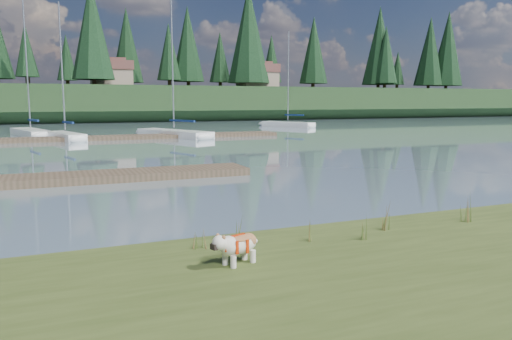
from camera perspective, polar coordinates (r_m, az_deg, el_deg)
name	(u,v)px	position (r m, az deg, el deg)	size (l,w,h in m)	color
ground	(98,140)	(41.19, -17.58, 3.30)	(200.00, 200.00, 0.00)	#7F97A6
bank	(372,332)	(6.77, 13.11, -17.58)	(60.00, 9.00, 0.35)	#404F1F
ridge	(71,104)	(84.00, -20.36, 7.06)	(200.00, 20.00, 5.00)	black
bulldog	(238,244)	(8.41, -2.10, -8.41)	(0.95, 0.58, 0.56)	silver
dock_near	(40,180)	(20.13, -23.46, -1.05)	(16.00, 2.00, 0.30)	#4C3D2C
dock_far	(124,137)	(41.41, -14.82, 3.64)	(26.00, 2.20, 0.30)	#4C3D2C
sailboat_bg_1	(29,132)	(48.89, -24.55, 4.01)	(3.95, 9.00, 13.11)	white
sailboat_bg_2	(63,135)	(42.76, -21.18, 3.74)	(3.10, 7.15, 10.66)	white
sailboat_bg_3	(168,133)	(43.93, -10.00, 4.24)	(5.40, 9.66, 14.00)	white
sailboat_bg_5	(283,124)	(59.79, 3.13, 5.29)	(4.83, 7.62, 11.12)	white
weed_0	(239,234)	(9.26, -1.96, -7.34)	(0.17, 0.14, 0.66)	#475B23
weed_1	(311,230)	(9.81, 6.33, -6.84)	(0.17, 0.14, 0.53)	#475B23
weed_2	(385,218)	(10.93, 14.55, -5.32)	(0.17, 0.14, 0.62)	#475B23
weed_3	(199,238)	(9.36, -6.48, -7.74)	(0.17, 0.14, 0.47)	#475B23
weed_4	(364,229)	(10.13, 12.25, -6.56)	(0.17, 0.14, 0.51)	#475B23
weed_5	(466,209)	(12.22, 22.86, -4.13)	(0.17, 0.14, 0.70)	#475B23
mud_lip	(245,247)	(10.44, -1.30, -8.74)	(60.00, 0.50, 0.14)	#33281C
conifer_4	(92,30)	(77.85, -18.23, 14.95)	(6.16, 6.16, 15.10)	#382619
conifer_5	(169,52)	(83.40, -9.93, 13.16)	(3.96, 3.96, 10.35)	#382619
conifer_6	(249,34)	(85.72, -0.86, 15.26)	(7.04, 7.04, 17.00)	#382619
conifer_7	(314,50)	(94.21, 6.60, 13.44)	(5.28, 5.28, 13.20)	#382619
conifer_8	(386,55)	(97.88, 14.59, 12.64)	(4.62, 4.62, 11.77)	#382619
conifer_9	(430,51)	(108.52, 19.25, 12.69)	(5.94, 5.94, 14.62)	#382619
house_1	(111,73)	(82.59, -16.23, 10.57)	(6.30, 5.30, 4.65)	gray
house_2	(257,76)	(86.81, 0.15, 10.74)	(6.30, 5.30, 4.65)	gray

